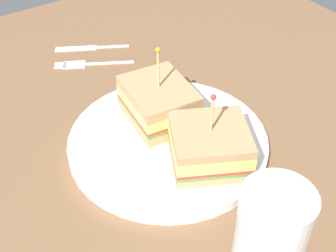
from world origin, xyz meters
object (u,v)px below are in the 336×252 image
object	(u,v)px
plate	(168,142)
fork	(85,64)
drink_glass	(272,233)
knife	(88,47)
sandwich_half_back	(209,146)
sandwich_half_front	(159,103)

from	to	relation	value
plate	fork	world-z (taller)	plate
drink_glass	knife	xyz separation A→B (cm)	(47.66, -3.49, -4.14)
sandwich_half_back	knife	xyz separation A→B (cm)	(34.16, -0.52, -3.64)
fork	knife	world-z (taller)	same
fork	knife	distance (cm)	5.13
sandwich_half_front	sandwich_half_back	xyz separation A→B (cm)	(-10.18, -0.54, -0.18)
sandwich_half_back	drink_glass	xyz separation A→B (cm)	(-13.50, 2.97, 0.50)
sandwich_half_front	knife	size ratio (longest dim) A/B	0.95
drink_glass	knife	size ratio (longest dim) A/B	0.83
sandwich_half_front	sandwich_half_back	size ratio (longest dim) A/B	0.93
plate	drink_glass	world-z (taller)	drink_glass
sandwich_half_back	knife	size ratio (longest dim) A/B	1.02
drink_glass	fork	distance (cm)	43.51
plate	sandwich_half_back	distance (cm)	7.14
fork	sandwich_half_back	bearing A→B (deg)	-175.81
plate	sandwich_half_front	distance (cm)	5.34
sandwich_half_front	sandwich_half_back	world-z (taller)	sandwich_half_front
sandwich_half_front	knife	bearing A→B (deg)	-2.54
knife	sandwich_half_back	bearing A→B (deg)	179.12
sandwich_half_back	fork	size ratio (longest dim) A/B	0.99
sandwich_half_front	sandwich_half_back	distance (cm)	10.20
drink_glass	sandwich_half_back	bearing A→B (deg)	-12.41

